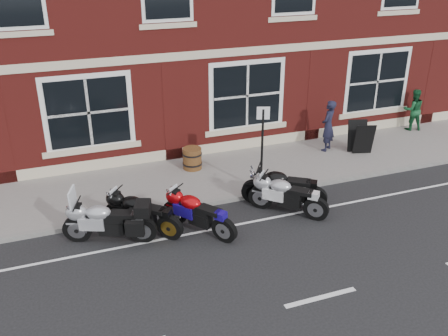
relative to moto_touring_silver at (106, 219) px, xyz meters
The scene contains 13 objects.
ground 3.79m from the moto_touring_silver, ahead, with size 80.00×80.00×0.00m, color black.
sidewalk 4.45m from the moto_touring_silver, 33.21° to the left, with size 30.00×3.00×0.12m, color slate.
kerb 3.82m from the moto_touring_silver, 12.77° to the left, with size 30.00×0.16×0.12m, color slate.
moto_touring_silver is the anchor object (origin of this frame).
moto_sport_red 2.18m from the moto_touring_silver, ahead, with size 1.36×1.83×0.97m.
moto_sport_black 0.86m from the moto_touring_silver, ahead, with size 1.67×1.58×0.98m.
moto_sport_silver 4.59m from the moto_touring_silver, ahead, with size 1.63×1.61×0.97m.
moto_naked_black 4.65m from the moto_touring_silver, ahead, with size 1.98×1.41×1.03m.
pedestrian_left 8.21m from the moto_touring_silver, 20.63° to the left, with size 0.62×0.41×1.71m, color black.
pedestrian_right 12.17m from the moto_touring_silver, 16.86° to the left, with size 0.74×0.58×1.53m, color #164D28.
a_board_sign 8.88m from the moto_touring_silver, 15.05° to the left, with size 0.64×0.42×1.06m, color black, non-canonical shape.
barrel_planter 4.28m from the moto_touring_silver, 44.95° to the left, with size 0.60×0.60×0.67m.
parking_sign 4.61m from the moto_touring_silver, 12.37° to the left, with size 0.33×0.13×2.44m.
Camera 1 is at (-4.61, -9.84, 6.57)m, focal length 40.00 mm.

